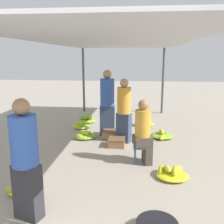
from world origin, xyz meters
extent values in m
cylinder|color=#4C4C51|center=(-1.47, 7.40, 1.19)|extent=(0.08, 0.08, 2.37)
cylinder|color=#4C4C51|center=(1.47, 7.40, 1.19)|extent=(0.08, 0.08, 2.37)
cube|color=#B2B2B7|center=(0.00, 3.85, 2.39)|extent=(3.34, 7.50, 0.04)
cube|color=#2D2D33|center=(-0.80, 0.92, 0.37)|extent=(0.39, 0.29, 0.73)
cylinder|color=#3359B2|center=(-0.80, 0.92, 1.05)|extent=(0.42, 0.42, 0.64)
sphere|color=#9E704C|center=(-0.80, 0.92, 1.47)|extent=(0.21, 0.21, 0.21)
cube|color=#384C84|center=(0.68, 2.82, 0.34)|extent=(0.34, 0.34, 0.04)
cylinder|color=#384C84|center=(0.55, 2.69, 0.16)|extent=(0.04, 0.04, 0.32)
cylinder|color=#384C84|center=(0.82, 2.69, 0.16)|extent=(0.04, 0.04, 0.32)
cylinder|color=#384C84|center=(0.55, 2.96, 0.16)|extent=(0.04, 0.04, 0.32)
cylinder|color=#384C84|center=(0.82, 2.96, 0.16)|extent=(0.04, 0.04, 0.32)
cube|color=#4C4238|center=(0.78, 2.80, 0.18)|extent=(0.21, 0.33, 0.36)
cube|color=#4C4238|center=(0.68, 2.82, 0.45)|extent=(0.41, 0.41, 0.18)
cylinder|color=gold|center=(0.68, 2.82, 0.80)|extent=(0.36, 0.36, 0.52)
sphere|color=#9E704C|center=(0.68, 2.82, 1.16)|extent=(0.20, 0.20, 0.20)
ellipsoid|color=#A6C72E|center=(-1.26, 1.41, 0.09)|extent=(0.27, 0.18, 0.10)
ellipsoid|color=#87BA34|center=(-1.04, 1.43, 0.10)|extent=(0.16, 0.30, 0.11)
ellipsoid|color=#B0CB2D|center=(-1.11, 1.63, 0.07)|extent=(0.17, 0.25, 0.14)
ellipsoid|color=#7DB636|center=(-1.22, 1.46, 0.10)|extent=(0.16, 0.22, 0.12)
ellipsoid|color=#CED727|center=(-1.15, 1.48, 0.11)|extent=(0.19, 0.27, 0.14)
ellipsoid|color=yellow|center=(-1.15, 1.48, 0.05)|extent=(0.47, 0.41, 0.10)
ellipsoid|color=#B2CC2C|center=(-0.74, 4.22, 0.10)|extent=(0.24, 0.24, 0.09)
ellipsoid|color=#98C131|center=(-0.87, 4.01, 0.09)|extent=(0.24, 0.19, 0.15)
ellipsoid|color=#A1C52F|center=(-0.73, 4.33, 0.07)|extent=(0.36, 0.33, 0.13)
ellipsoid|color=#C6D429|center=(-0.76, 4.02, 0.06)|extent=(0.25, 0.23, 0.10)
ellipsoid|color=yellow|center=(-0.75, 4.18, 0.14)|extent=(0.24, 0.18, 0.11)
ellipsoid|color=#74B337|center=(-0.76, 4.17, 0.05)|extent=(0.55, 0.48, 0.10)
ellipsoid|color=yellow|center=(-1.13, 5.05, 0.16)|extent=(0.28, 0.24, 0.09)
ellipsoid|color=#A6C72E|center=(-1.08, 5.02, 0.10)|extent=(0.14, 0.25, 0.13)
ellipsoid|color=#7BB536|center=(-0.99, 4.96, 0.13)|extent=(0.28, 0.17, 0.11)
ellipsoid|color=#C2D229|center=(-1.04, 5.00, 0.07)|extent=(0.28, 0.21, 0.11)
ellipsoid|color=yellow|center=(-1.15, 4.99, 0.09)|extent=(0.33, 0.27, 0.09)
ellipsoid|color=#89BB34|center=(-1.03, 5.04, 0.12)|extent=(0.30, 0.16, 0.14)
ellipsoid|color=#85BA34|center=(-0.92, 5.00, 0.08)|extent=(0.35, 0.27, 0.15)
ellipsoid|color=#C5D329|center=(-1.06, 5.01, 0.05)|extent=(0.36, 0.32, 0.10)
ellipsoid|color=#73B237|center=(-1.15, 5.72, 0.16)|extent=(0.31, 0.22, 0.13)
ellipsoid|color=#9EC330|center=(-0.97, 5.82, 0.18)|extent=(0.23, 0.19, 0.12)
ellipsoid|color=#80B735|center=(-1.06, 5.75, 0.19)|extent=(0.27, 0.20, 0.12)
ellipsoid|color=#C1D22A|center=(-1.08, 5.83, 0.15)|extent=(0.23, 0.27, 0.11)
ellipsoid|color=#7CB636|center=(-0.93, 5.82, 0.14)|extent=(0.27, 0.28, 0.12)
ellipsoid|color=#B5CD2C|center=(-1.11, 5.80, 0.12)|extent=(0.26, 0.22, 0.09)
ellipsoid|color=#AAC82E|center=(-1.03, 5.76, 0.05)|extent=(0.54, 0.47, 0.10)
ellipsoid|color=#99C231|center=(0.69, 5.65, 0.12)|extent=(0.27, 0.15, 0.12)
ellipsoid|color=#C3D229|center=(0.70, 5.52, 0.11)|extent=(0.30, 0.23, 0.12)
ellipsoid|color=#B9CE2B|center=(0.84, 5.59, 0.10)|extent=(0.13, 0.34, 0.10)
ellipsoid|color=yellow|center=(0.65, 5.49, 0.08)|extent=(0.36, 0.29, 0.15)
ellipsoid|color=#C8D428|center=(0.76, 5.56, 0.20)|extent=(0.24, 0.18, 0.10)
ellipsoid|color=yellow|center=(0.82, 5.60, 0.05)|extent=(0.53, 0.47, 0.10)
ellipsoid|color=#74B337|center=(1.28, 4.58, 0.11)|extent=(0.25, 0.32, 0.10)
ellipsoid|color=yellow|center=(1.22, 4.22, 0.07)|extent=(0.25, 0.27, 0.13)
ellipsoid|color=#BBCF2B|center=(1.21, 4.48, 0.14)|extent=(0.16, 0.31, 0.13)
ellipsoid|color=#B4CC2C|center=(1.09, 4.59, 0.05)|extent=(0.30, 0.20, 0.10)
ellipsoid|color=#8BBC33|center=(1.24, 4.42, 0.05)|extent=(0.58, 0.50, 0.10)
ellipsoid|color=yellow|center=(1.08, 2.37, 0.09)|extent=(0.27, 0.25, 0.11)
ellipsoid|color=yellow|center=(1.02, 2.32, 0.07)|extent=(0.18, 0.35, 0.15)
ellipsoid|color=#B9CE2B|center=(1.11, 2.22, 0.16)|extent=(0.15, 0.24, 0.10)
ellipsoid|color=#B8CE2B|center=(1.32, 2.38, 0.07)|extent=(0.24, 0.29, 0.14)
ellipsoid|color=yellow|center=(1.25, 2.21, 0.14)|extent=(0.19, 0.35, 0.15)
ellipsoid|color=yellow|center=(1.20, 2.20, 0.05)|extent=(0.55, 0.49, 0.10)
cube|color=#9E7A4C|center=(-0.10, 4.25, 0.10)|extent=(0.40, 0.40, 0.19)
cube|color=brown|center=(-0.10, 4.25, 0.20)|extent=(0.41, 0.41, 0.02)
cube|color=olive|center=(0.11, 3.68, 0.09)|extent=(0.37, 0.37, 0.17)
cube|color=brown|center=(0.11, 3.68, 0.18)|extent=(0.39, 0.39, 0.02)
cube|color=#384766|center=(-0.22, 4.52, 0.40)|extent=(0.39, 0.23, 0.81)
cylinder|color=#3359B2|center=(-0.22, 4.52, 1.16)|extent=(0.38, 0.38, 0.70)
sphere|color=tan|center=(-0.22, 4.52, 1.62)|extent=(0.23, 0.23, 0.23)
cube|color=#384766|center=(0.25, 4.03, 0.36)|extent=(0.39, 0.32, 0.72)
cylinder|color=gold|center=(0.25, 4.03, 1.04)|extent=(0.44, 0.44, 0.63)
sphere|color=tan|center=(0.25, 4.03, 1.45)|extent=(0.20, 0.20, 0.20)
camera|label=1|loc=(0.58, -1.85, 2.05)|focal=40.00mm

